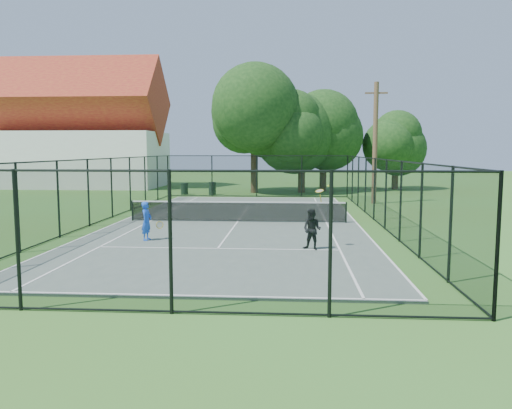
# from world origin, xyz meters

# --- Properties ---
(ground) EXTENTS (120.00, 120.00, 0.00)m
(ground) POSITION_xyz_m (0.00, 0.00, 0.00)
(ground) COLOR #3C6121
(tennis_court) EXTENTS (11.00, 24.00, 0.06)m
(tennis_court) POSITION_xyz_m (0.00, 0.00, 0.03)
(tennis_court) COLOR #526159
(tennis_court) RESTS_ON ground
(tennis_net) EXTENTS (10.08, 0.08, 0.95)m
(tennis_net) POSITION_xyz_m (0.00, 0.00, 0.58)
(tennis_net) COLOR black
(tennis_net) RESTS_ON tennis_court
(fence) EXTENTS (13.10, 26.10, 3.00)m
(fence) POSITION_xyz_m (0.00, 0.00, 1.50)
(fence) COLOR black
(fence) RESTS_ON ground
(tree_near_left) EXTENTS (6.94, 6.94, 9.05)m
(tree_near_left) POSITION_xyz_m (-0.41, 16.39, 5.57)
(tree_near_left) COLOR #332114
(tree_near_left) RESTS_ON ground
(tree_near_mid) EXTENTS (6.57, 6.57, 8.60)m
(tree_near_mid) POSITION_xyz_m (3.32, 16.94, 5.30)
(tree_near_mid) COLOR #332114
(tree_near_mid) RESTS_ON ground
(tree_near_right) EXTENTS (5.86, 5.86, 8.09)m
(tree_near_right) POSITION_xyz_m (5.13, 18.59, 5.14)
(tree_near_right) COLOR #332114
(tree_near_right) RESTS_ON ground
(tree_far_right) EXTENTS (4.81, 4.81, 6.36)m
(tree_far_right) POSITION_xyz_m (11.46, 20.82, 3.94)
(tree_far_right) COLOR #332114
(tree_far_right) RESTS_ON ground
(building) EXTENTS (15.30, 8.15, 11.87)m
(building) POSITION_xyz_m (-17.00, 22.00, 4.93)
(building) COLOR silver
(building) RESTS_ON ground
(trash_bin_left) EXTENTS (0.58, 0.58, 0.87)m
(trash_bin_left) POSITION_xyz_m (-5.62, 14.50, 0.44)
(trash_bin_left) COLOR black
(trash_bin_left) RESTS_ON ground
(trash_bin_right) EXTENTS (0.58, 0.58, 0.97)m
(trash_bin_right) POSITION_xyz_m (-3.46, 14.42, 0.49)
(trash_bin_right) COLOR black
(trash_bin_right) RESTS_ON ground
(utility_pole) EXTENTS (1.40, 0.30, 7.58)m
(utility_pole) POSITION_xyz_m (7.72, 9.00, 3.85)
(utility_pole) COLOR #4C3823
(utility_pole) RESTS_ON ground
(player_blue) EXTENTS (0.79, 0.56, 1.44)m
(player_blue) POSITION_xyz_m (-2.85, -5.00, 0.78)
(player_blue) COLOR blue
(player_blue) RESTS_ON tennis_court
(player_black) EXTENTS (1.00, 0.88, 2.15)m
(player_black) POSITION_xyz_m (3.18, -6.35, 0.75)
(player_black) COLOR black
(player_black) RESTS_ON tennis_court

